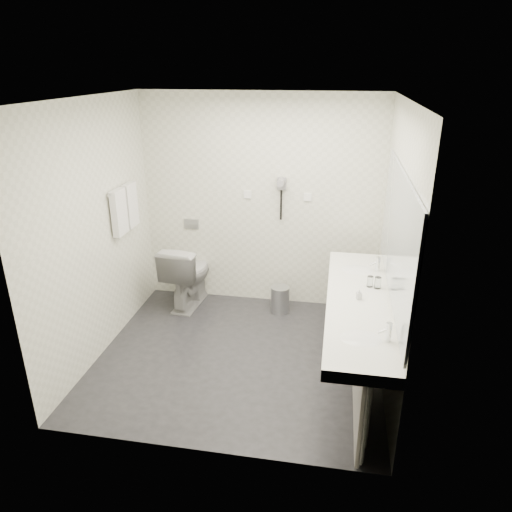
# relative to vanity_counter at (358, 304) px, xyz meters

# --- Properties ---
(floor) EXTENTS (2.80, 2.80, 0.00)m
(floor) POSITION_rel_vanity_counter_xyz_m (-1.12, 0.20, -0.80)
(floor) COLOR #26262A
(floor) RESTS_ON ground
(ceiling) EXTENTS (2.80, 2.80, 0.00)m
(ceiling) POSITION_rel_vanity_counter_xyz_m (-1.12, 0.20, 1.70)
(ceiling) COLOR white
(ceiling) RESTS_ON wall_back
(wall_back) EXTENTS (2.80, 0.00, 2.80)m
(wall_back) POSITION_rel_vanity_counter_xyz_m (-1.12, 1.50, 0.45)
(wall_back) COLOR white
(wall_back) RESTS_ON floor
(wall_front) EXTENTS (2.80, 0.00, 2.80)m
(wall_front) POSITION_rel_vanity_counter_xyz_m (-1.12, -1.10, 0.45)
(wall_front) COLOR white
(wall_front) RESTS_ON floor
(wall_left) EXTENTS (0.00, 2.60, 2.60)m
(wall_left) POSITION_rel_vanity_counter_xyz_m (-2.52, 0.20, 0.45)
(wall_left) COLOR white
(wall_left) RESTS_ON floor
(wall_right) EXTENTS (0.00, 2.60, 2.60)m
(wall_right) POSITION_rel_vanity_counter_xyz_m (0.27, 0.20, 0.45)
(wall_right) COLOR white
(wall_right) RESTS_ON floor
(vanity_counter) EXTENTS (0.55, 2.20, 0.10)m
(vanity_counter) POSITION_rel_vanity_counter_xyz_m (0.00, 0.00, 0.00)
(vanity_counter) COLOR white
(vanity_counter) RESTS_ON floor
(vanity_panel) EXTENTS (0.03, 2.15, 0.75)m
(vanity_panel) POSITION_rel_vanity_counter_xyz_m (0.02, 0.00, -0.42)
(vanity_panel) COLOR gray
(vanity_panel) RESTS_ON floor
(vanity_post_near) EXTENTS (0.06, 0.06, 0.75)m
(vanity_post_near) POSITION_rel_vanity_counter_xyz_m (0.05, -1.04, -0.42)
(vanity_post_near) COLOR silver
(vanity_post_near) RESTS_ON floor
(vanity_post_far) EXTENTS (0.06, 0.06, 0.75)m
(vanity_post_far) POSITION_rel_vanity_counter_xyz_m (0.05, 1.04, -0.42)
(vanity_post_far) COLOR silver
(vanity_post_far) RESTS_ON floor
(mirror) EXTENTS (0.02, 2.20, 1.05)m
(mirror) POSITION_rel_vanity_counter_xyz_m (0.26, 0.00, 0.65)
(mirror) COLOR #B2BCC6
(mirror) RESTS_ON wall_right
(basin_near) EXTENTS (0.40, 0.31, 0.05)m
(basin_near) POSITION_rel_vanity_counter_xyz_m (0.00, -0.65, 0.04)
(basin_near) COLOR white
(basin_near) RESTS_ON vanity_counter
(basin_far) EXTENTS (0.40, 0.31, 0.05)m
(basin_far) POSITION_rel_vanity_counter_xyz_m (0.00, 0.65, 0.04)
(basin_far) COLOR white
(basin_far) RESTS_ON vanity_counter
(faucet_near) EXTENTS (0.04, 0.04, 0.15)m
(faucet_near) POSITION_rel_vanity_counter_xyz_m (0.19, -0.65, 0.12)
(faucet_near) COLOR silver
(faucet_near) RESTS_ON vanity_counter
(faucet_far) EXTENTS (0.04, 0.04, 0.15)m
(faucet_far) POSITION_rel_vanity_counter_xyz_m (0.19, 0.65, 0.12)
(faucet_far) COLOR silver
(faucet_far) RESTS_ON vanity_counter
(soap_bottle_a) EXTENTS (0.05, 0.05, 0.09)m
(soap_bottle_a) POSITION_rel_vanity_counter_xyz_m (0.00, 0.00, 0.10)
(soap_bottle_a) COLOR silver
(soap_bottle_a) RESTS_ON vanity_counter
(glass_left) EXTENTS (0.08, 0.08, 0.11)m
(glass_left) POSITION_rel_vanity_counter_xyz_m (0.17, 0.25, 0.10)
(glass_left) COLOR silver
(glass_left) RESTS_ON vanity_counter
(glass_right) EXTENTS (0.06, 0.06, 0.10)m
(glass_right) POSITION_rel_vanity_counter_xyz_m (0.11, 0.28, 0.10)
(glass_right) COLOR silver
(glass_right) RESTS_ON vanity_counter
(toilet) EXTENTS (0.52, 0.83, 0.80)m
(toilet) POSITION_rel_vanity_counter_xyz_m (-1.97, 1.21, -0.40)
(toilet) COLOR white
(toilet) RESTS_ON floor
(flush_plate) EXTENTS (0.18, 0.02, 0.12)m
(flush_plate) POSITION_rel_vanity_counter_xyz_m (-1.98, 1.49, 0.15)
(flush_plate) COLOR #B2B5BA
(flush_plate) RESTS_ON wall_back
(pedal_bin) EXTENTS (0.28, 0.28, 0.31)m
(pedal_bin) POSITION_rel_vanity_counter_xyz_m (-0.83, 1.20, -0.64)
(pedal_bin) COLOR #B2B5BA
(pedal_bin) RESTS_ON floor
(bin_lid) EXTENTS (0.22, 0.22, 0.02)m
(bin_lid) POSITION_rel_vanity_counter_xyz_m (-0.83, 1.20, -0.48)
(bin_lid) COLOR #B2B5BA
(bin_lid) RESTS_ON pedal_bin
(towel_rail) EXTENTS (0.02, 0.62, 0.02)m
(towel_rail) POSITION_rel_vanity_counter_xyz_m (-2.47, 0.75, 0.75)
(towel_rail) COLOR silver
(towel_rail) RESTS_ON wall_left
(towel_near) EXTENTS (0.07, 0.24, 0.48)m
(towel_near) POSITION_rel_vanity_counter_xyz_m (-2.46, 0.61, 0.53)
(towel_near) COLOR white
(towel_near) RESTS_ON towel_rail
(towel_far) EXTENTS (0.07, 0.24, 0.48)m
(towel_far) POSITION_rel_vanity_counter_xyz_m (-2.46, 0.89, 0.53)
(towel_far) COLOR white
(towel_far) RESTS_ON towel_rail
(dryer_cradle) EXTENTS (0.10, 0.04, 0.14)m
(dryer_cradle) POSITION_rel_vanity_counter_xyz_m (-0.88, 1.47, 0.70)
(dryer_cradle) COLOR gray
(dryer_cradle) RESTS_ON wall_back
(dryer_barrel) EXTENTS (0.08, 0.14, 0.08)m
(dryer_barrel) POSITION_rel_vanity_counter_xyz_m (-0.88, 1.40, 0.73)
(dryer_barrel) COLOR gray
(dryer_barrel) RESTS_ON dryer_cradle
(dryer_cord) EXTENTS (0.02, 0.02, 0.35)m
(dryer_cord) POSITION_rel_vanity_counter_xyz_m (-0.88, 1.46, 0.45)
(dryer_cord) COLOR black
(dryer_cord) RESTS_ON dryer_cradle
(switch_plate_a) EXTENTS (0.09, 0.02, 0.09)m
(switch_plate_a) POSITION_rel_vanity_counter_xyz_m (-1.27, 1.49, 0.55)
(switch_plate_a) COLOR white
(switch_plate_a) RESTS_ON wall_back
(switch_plate_b) EXTENTS (0.09, 0.02, 0.09)m
(switch_plate_b) POSITION_rel_vanity_counter_xyz_m (-0.57, 1.49, 0.55)
(switch_plate_b) COLOR white
(switch_plate_b) RESTS_ON wall_back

